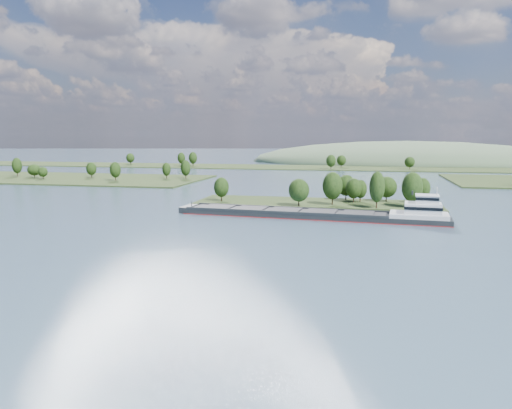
# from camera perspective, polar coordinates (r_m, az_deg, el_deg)

# --- Properties ---
(ground) EXTENTS (1800.00, 1800.00, 0.00)m
(ground) POSITION_cam_1_polar(r_m,az_deg,el_deg) (150.78, 4.70, -2.95)
(ground) COLOR #354B5C
(ground) RESTS_ON ground
(tree_island) EXTENTS (100.00, 32.23, 15.38)m
(tree_island) POSITION_cam_1_polar(r_m,az_deg,el_deg) (207.10, 9.33, 1.17)
(tree_island) COLOR #223115
(tree_island) RESTS_ON ground
(back_shoreline) EXTENTS (900.00, 60.00, 15.48)m
(back_shoreline) POSITION_cam_1_polar(r_m,az_deg,el_deg) (427.56, 10.95, 4.15)
(back_shoreline) COLOR #223115
(back_shoreline) RESTS_ON ground
(hill_west) EXTENTS (320.00, 160.00, 44.00)m
(hill_west) POSITION_cam_1_polar(r_m,az_deg,el_deg) (529.01, 16.87, 4.60)
(hill_west) COLOR #42583C
(hill_west) RESTS_ON ground
(cargo_barge) EXTENTS (94.63, 18.95, 12.72)m
(cargo_barge) POSITION_cam_1_polar(r_m,az_deg,el_deg) (172.98, 8.21, -1.04)
(cargo_barge) COLOR black
(cargo_barge) RESTS_ON ground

